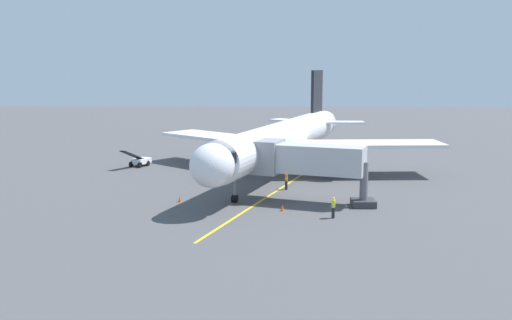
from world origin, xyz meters
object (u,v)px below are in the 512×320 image
airplane (282,140)px  safety_cone_nose_right (282,208)px  belt_loader_near_nose (140,160)px  ground_crew_wing_walker (286,181)px  ground_crew_marshaller (333,207)px  jet_bridge (301,160)px  safety_cone_nose_left (180,199)px

airplane → safety_cone_nose_right: bearing=88.4°
belt_loader_near_nose → safety_cone_nose_right: belt_loader_near_nose is taller
ground_crew_wing_walker → belt_loader_near_nose: belt_loader_near_nose is taller
airplane → belt_loader_near_nose: size_ratio=8.42×
ground_crew_marshaller → belt_loader_near_nose: bearing=-49.5°
belt_loader_near_nose → ground_crew_wing_walker: bearing=142.4°
jet_bridge → safety_cone_nose_left: size_ratio=20.62×
jet_bridge → ground_crew_wing_walker: 5.85m
safety_cone_nose_left → safety_cone_nose_right: size_ratio=1.00×
ground_crew_wing_walker → belt_loader_near_nose: 21.78m
ground_crew_wing_walker → belt_loader_near_nose: (17.26, -13.28, -0.17)m
airplane → belt_loader_near_nose: (17.05, -5.83, -3.29)m
jet_bridge → ground_crew_marshaller: size_ratio=6.63×
ground_crew_marshaller → safety_cone_nose_left: bearing=-22.5°
jet_bridge → airplane: bearing=-84.0°
airplane → jet_bridge: airplane is taller
ground_crew_marshaller → belt_loader_near_nose: 31.69m
belt_loader_near_nose → safety_cone_nose_right: (-16.61, 21.83, -0.44)m
jet_bridge → belt_loader_near_nose: size_ratio=2.44×
jet_bridge → safety_cone_nose_right: bearing=64.0°
ground_crew_marshaller → safety_cone_nose_right: bearing=-29.5°
airplane → ground_crew_marshaller: (-3.54, 18.26, -3.12)m
jet_bridge → safety_cone_nose_right: size_ratio=20.62×
ground_crew_wing_walker → safety_cone_nose_left: bearing=29.1°
airplane → jet_bridge: (-1.30, 12.42, -0.24)m
safety_cone_nose_left → safety_cone_nose_right: 9.59m
ground_crew_marshaller → ground_crew_wing_walker: size_ratio=1.00×
ground_crew_marshaller → safety_cone_nose_right: ground_crew_marshaller is taller
jet_bridge → ground_crew_marshaller: 6.88m
ground_crew_marshaller → safety_cone_nose_left: ground_crew_marshaller is taller
ground_crew_marshaller → belt_loader_near_nose: belt_loader_near_nose is taller
airplane → safety_cone_nose_right: size_ratio=71.05×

